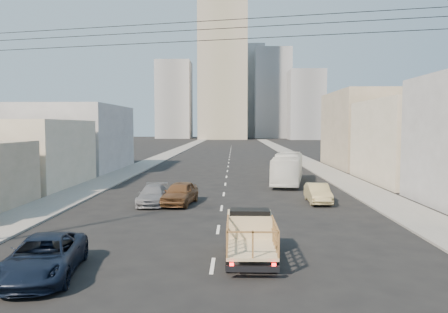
{
  "coord_description": "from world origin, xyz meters",
  "views": [
    {
      "loc": [
        0.85,
        -14.71,
        5.46
      ],
      "look_at": [
        0.18,
        13.31,
        3.5
      ],
      "focal_mm": 35.0,
      "sensor_mm": 36.0,
      "label": 1
    }
  ],
  "objects_px": {
    "sedan_tan": "(318,193)",
    "sedan_grey": "(153,195)",
    "sedan_brown": "(180,193)",
    "flatbed_pickup": "(250,233)",
    "navy_pickup": "(43,257)",
    "city_bus": "(288,168)"
  },
  "relations": [
    {
      "from": "sedan_tan",
      "to": "sedan_grey",
      "type": "bearing_deg",
      "value": -174.58
    },
    {
      "from": "sedan_brown",
      "to": "sedan_tan",
      "type": "height_order",
      "value": "sedan_brown"
    },
    {
      "from": "sedan_tan",
      "to": "flatbed_pickup",
      "type": "bearing_deg",
      "value": -110.98
    },
    {
      "from": "sedan_brown",
      "to": "navy_pickup",
      "type": "bearing_deg",
      "value": -93.61
    },
    {
      "from": "city_bus",
      "to": "sedan_grey",
      "type": "height_order",
      "value": "city_bus"
    },
    {
      "from": "flatbed_pickup",
      "to": "city_bus",
      "type": "height_order",
      "value": "city_bus"
    },
    {
      "from": "navy_pickup",
      "to": "sedan_tan",
      "type": "height_order",
      "value": "navy_pickup"
    },
    {
      "from": "sedan_brown",
      "to": "sedan_grey",
      "type": "xyz_separation_m",
      "value": [
        -1.88,
        -0.08,
        -0.13
      ]
    },
    {
      "from": "navy_pickup",
      "to": "sedan_grey",
      "type": "xyz_separation_m",
      "value": [
        1.25,
        14.63,
        -0.06
      ]
    },
    {
      "from": "city_bus",
      "to": "sedan_tan",
      "type": "bearing_deg",
      "value": -74.85
    },
    {
      "from": "city_bus",
      "to": "navy_pickup",
      "type": "bearing_deg",
      "value": -104.34
    },
    {
      "from": "city_bus",
      "to": "sedan_tan",
      "type": "height_order",
      "value": "city_bus"
    },
    {
      "from": "flatbed_pickup",
      "to": "sedan_brown",
      "type": "relative_size",
      "value": 0.95
    },
    {
      "from": "city_bus",
      "to": "sedan_tan",
      "type": "xyz_separation_m",
      "value": [
        0.88,
        -10.51,
        -0.76
      ]
    },
    {
      "from": "sedan_grey",
      "to": "sedan_brown",
      "type": "bearing_deg",
      "value": 0.52
    },
    {
      "from": "navy_pickup",
      "to": "sedan_tan",
      "type": "distance_m",
      "value": 20.22
    },
    {
      "from": "city_bus",
      "to": "sedan_grey",
      "type": "xyz_separation_m",
      "value": [
        -10.75,
        -11.47,
        -0.78
      ]
    },
    {
      "from": "sedan_grey",
      "to": "city_bus",
      "type": "bearing_deg",
      "value": 44.78
    },
    {
      "from": "navy_pickup",
      "to": "sedan_tan",
      "type": "xyz_separation_m",
      "value": [
        12.88,
        15.59,
        -0.04
      ]
    },
    {
      "from": "flatbed_pickup",
      "to": "navy_pickup",
      "type": "height_order",
      "value": "flatbed_pickup"
    },
    {
      "from": "flatbed_pickup",
      "to": "navy_pickup",
      "type": "xyz_separation_m",
      "value": [
        -7.58,
        -2.26,
        -0.37
      ]
    },
    {
      "from": "city_bus",
      "to": "sedan_grey",
      "type": "bearing_deg",
      "value": -122.8
    }
  ]
}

